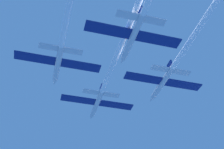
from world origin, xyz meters
TOP-DOWN VIEW (x-y plane):
  - jet_lead at (-0.46, -17.19)m, footprint 18.97×62.41m
  - jet_left_wing at (-12.20, -27.88)m, footprint 18.97×57.75m
  - jet_right_wing at (12.62, -30.57)m, footprint 18.97×63.37m

SIDE VIEW (x-z plane):
  - jet_right_wing at x=12.62m, z-range -1.40..1.74m
  - jet_lead at x=-0.46m, z-range -1.31..1.83m
  - jet_left_wing at x=-12.20m, z-range -0.71..2.44m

